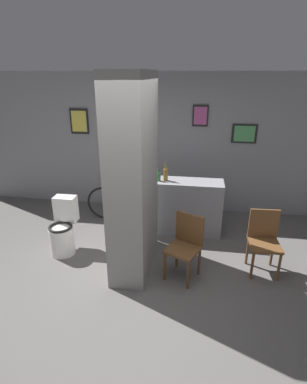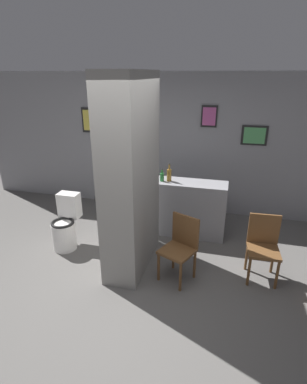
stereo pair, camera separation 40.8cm
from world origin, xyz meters
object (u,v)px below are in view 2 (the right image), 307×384
at_px(chair_by_doorway, 263,245).
at_px(bottle_tall, 169,174).
at_px(toilet, 66,226).
at_px(bicycle, 134,203).
at_px(chair_near_pillar, 180,245).

relative_size(chair_by_doorway, bottle_tall, 2.86).
height_order(toilet, chair_by_doorway, chair_by_doorway).
distance_m(chair_by_doorway, bicycle, 2.46).
bearing_deg(chair_near_pillar, toilet, -165.75).
height_order(chair_by_doorway, bicycle, chair_by_doorway).
bearing_deg(toilet, chair_by_doorway, -0.36).
relative_size(toilet, bottle_tall, 2.76).
distance_m(toilet, bicycle, 1.37).
bearing_deg(chair_near_pillar, bottle_tall, 132.66).
distance_m(toilet, bottle_tall, 1.82).
bearing_deg(bicycle, chair_by_doorway, -28.61).
relative_size(toilet, bicycle, 0.53).
bearing_deg(chair_by_doorway, bottle_tall, 145.53).
bearing_deg(bottle_tall, bicycle, 157.82).
xyz_separation_m(toilet, bicycle, (0.74, 1.16, -0.02)).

